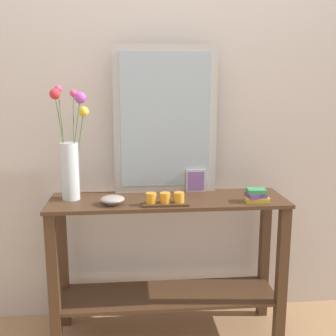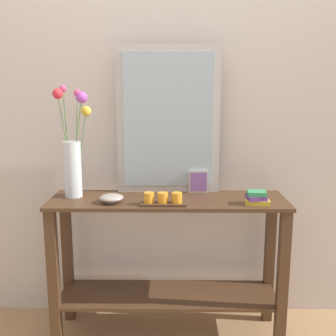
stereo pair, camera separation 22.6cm
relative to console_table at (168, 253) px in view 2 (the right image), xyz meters
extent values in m
cube|color=#A87F56|center=(0.00, 0.00, -0.52)|extent=(7.00, 6.00, 0.02)
cube|color=beige|center=(0.00, 0.31, 0.84)|extent=(6.40, 0.08, 2.70)
cube|color=#472D1C|center=(0.00, 0.00, 0.31)|extent=(1.32, 0.38, 0.02)
cube|color=#472D1C|center=(0.00, 0.00, -0.27)|extent=(1.26, 0.34, 0.02)
cube|color=#472D1C|center=(-0.62, -0.15, -0.11)|extent=(0.06, 0.06, 0.81)
cube|color=#472D1C|center=(0.62, -0.15, -0.11)|extent=(0.06, 0.06, 0.81)
cube|color=#472D1C|center=(-0.62, 0.15, -0.11)|extent=(0.06, 0.06, 0.81)
cube|color=#472D1C|center=(0.62, 0.15, -0.11)|extent=(0.06, 0.06, 0.81)
cube|color=#B7B2AD|center=(0.00, 0.16, 0.75)|extent=(0.60, 0.03, 0.85)
cube|color=#9EADB7|center=(0.00, 0.15, 0.75)|extent=(0.52, 0.00, 0.77)
cylinder|color=silver|center=(-0.54, 0.04, 0.48)|extent=(0.10, 0.10, 0.32)
cylinder|color=#4C753D|center=(-0.57, 0.07, 0.63)|extent=(0.05, 0.10, 0.58)
sphere|color=#EA4275|center=(-0.59, 0.12, 0.92)|extent=(0.04, 0.04, 0.04)
cylinder|color=#4C753D|center=(-0.51, 0.02, 0.61)|extent=(0.10, 0.05, 0.54)
sphere|color=#B24CB7|center=(-0.46, 0.00, 0.88)|extent=(0.06, 0.06, 0.06)
cylinder|color=#4C753D|center=(-0.56, 0.03, 0.62)|extent=(0.06, 0.04, 0.56)
sphere|color=red|center=(-0.59, 0.01, 0.90)|extent=(0.06, 0.06, 0.06)
cylinder|color=#4C753D|center=(-0.52, 0.07, 0.62)|extent=(0.02, 0.10, 0.56)
sphere|color=#EA4275|center=(-0.51, 0.12, 0.90)|extent=(0.04, 0.04, 0.04)
cylinder|color=#4C753D|center=(-0.49, 0.06, 0.57)|extent=(0.08, 0.01, 0.46)
sphere|color=yellow|center=(-0.45, 0.07, 0.80)|extent=(0.06, 0.06, 0.06)
cube|color=#472D1C|center=(-0.03, -0.12, 0.33)|extent=(0.24, 0.09, 0.01)
cylinder|color=orange|center=(-0.10, -0.12, 0.36)|extent=(0.06, 0.06, 0.05)
cylinder|color=orange|center=(-0.03, -0.12, 0.36)|extent=(0.06, 0.06, 0.05)
cylinder|color=orange|center=(0.05, -0.12, 0.36)|extent=(0.06, 0.06, 0.05)
cube|color=#B7B2AD|center=(0.18, 0.14, 0.39)|extent=(0.12, 0.01, 0.14)
cube|color=#80549B|center=(0.18, 0.13, 0.39)|extent=(0.10, 0.00, 0.11)
cylinder|color=#9E9389|center=(-0.30, -0.08, 0.32)|extent=(0.05, 0.05, 0.01)
ellipsoid|color=#9E9389|center=(-0.30, -0.08, 0.35)|extent=(0.13, 0.13, 0.04)
cube|color=gold|center=(0.48, -0.11, 0.33)|extent=(0.13, 0.08, 0.02)
cube|color=#663884|center=(0.47, -0.10, 0.36)|extent=(0.11, 0.10, 0.02)
cube|color=#388E56|center=(0.47, -0.10, 0.38)|extent=(0.10, 0.09, 0.02)
camera|label=1|loc=(-0.20, -2.21, 0.94)|focal=43.96mm
camera|label=2|loc=(0.02, -2.22, 0.94)|focal=43.96mm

